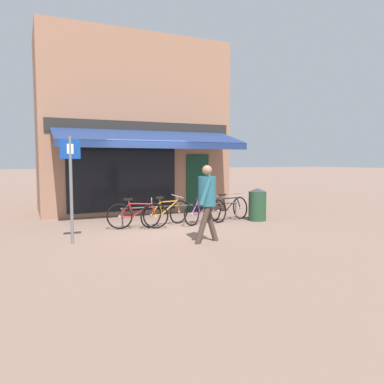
{
  "coord_description": "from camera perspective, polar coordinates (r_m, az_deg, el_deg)",
  "views": [
    {
      "loc": [
        -3.46,
        -9.97,
        1.88
      ],
      "look_at": [
        0.56,
        -1.01,
        1.05
      ],
      "focal_mm": 35.0,
      "sensor_mm": 36.0,
      "label": 1
    }
  ],
  "objects": [
    {
      "name": "bicycle_black",
      "position": [
        11.74,
        5.72,
        -2.52
      ],
      "size": [
        1.73,
        0.83,
        0.88
      ],
      "rotation": [
        -0.13,
        0.0,
        0.35
      ],
      "color": "black",
      "rests_on": "ground_plane"
    },
    {
      "name": "parking_sign",
      "position": [
        8.77,
        -17.98,
        1.98
      ],
      "size": [
        0.44,
        0.07,
        2.42
      ],
      "color": "slate",
      "rests_on": "ground_plane"
    },
    {
      "name": "bike_rack_rail",
      "position": [
        11.08,
        -1.41,
        -2.44
      ],
      "size": [
        3.73,
        0.04,
        0.57
      ],
      "color": "#47494F",
      "rests_on": "ground_plane"
    },
    {
      "name": "ground_plane",
      "position": [
        10.72,
        -4.98,
        -5.29
      ],
      "size": [
        160.0,
        160.0,
        0.0
      ],
      "primitive_type": "plane",
      "color": "#846656"
    },
    {
      "name": "pedestrian_adult",
      "position": [
        8.54,
        2.29,
        -0.5
      ],
      "size": [
        0.68,
        0.6,
        1.79
      ],
      "rotation": [
        0.0,
        0.0,
        -0.2
      ],
      "color": "#47382D",
      "rests_on": "ground_plane"
    },
    {
      "name": "bicycle_red",
      "position": [
        10.38,
        -8.3,
        -3.52
      ],
      "size": [
        1.63,
        0.68,
        0.85
      ],
      "rotation": [
        0.03,
        0.0,
        -0.31
      ],
      "color": "black",
      "rests_on": "ground_plane"
    },
    {
      "name": "shop_front",
      "position": [
        14.64,
        -9.06,
        9.7
      ],
      "size": [
        6.81,
        4.76,
        6.3
      ],
      "color": "#9E7056",
      "rests_on": "ground_plane"
    },
    {
      "name": "bicycle_purple",
      "position": [
        11.18,
        1.7,
        -2.99
      ],
      "size": [
        1.61,
        0.88,
        0.81
      ],
      "rotation": [
        -0.08,
        0.0,
        0.45
      ],
      "color": "black",
      "rests_on": "ground_plane"
    },
    {
      "name": "bicycle_orange",
      "position": [
        10.8,
        -4.06,
        -3.14
      ],
      "size": [
        1.71,
        0.73,
        0.88
      ],
      "rotation": [
        0.12,
        0.0,
        0.35
      ],
      "color": "black",
      "rests_on": "ground_plane"
    },
    {
      "name": "litter_bin",
      "position": [
        11.87,
        9.93,
        -1.87
      ],
      "size": [
        0.56,
        0.56,
        1.02
      ],
      "color": "#23472D",
      "rests_on": "ground_plane"
    }
  ]
}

